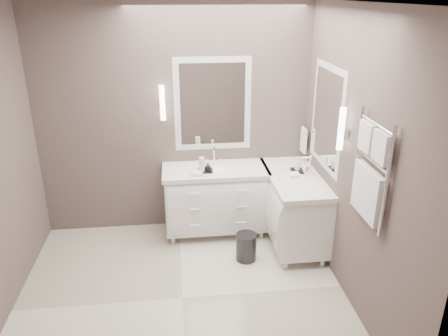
{
  "coord_description": "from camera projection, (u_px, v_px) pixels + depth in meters",
  "views": [
    {
      "loc": [
        -0.0,
        -3.49,
        2.78
      ],
      "look_at": [
        0.49,
        0.7,
        1.07
      ],
      "focal_mm": 35.0,
      "sensor_mm": 36.0,
      "label": 1
    }
  ],
  "objects": [
    {
      "name": "waste_bin",
      "position": [
        246.0,
        247.0,
        4.82
      ],
      "size": [
        0.24,
        0.24,
        0.32
      ],
      "primitive_type": "cylinder",
      "rotation": [
        0.0,
        0.0,
        0.07
      ],
      "color": "black",
      "rests_on": "floor"
    },
    {
      "name": "sconce_back",
      "position": [
        162.0,
        104.0,
        4.95
      ],
      "size": [
        0.06,
        0.06,
        0.4
      ],
      "color": "white",
      "rests_on": "wall_back"
    },
    {
      "name": "wall_front",
      "position": [
        182.0,
        276.0,
        2.36
      ],
      "size": [
        3.2,
        0.01,
        2.7
      ],
      "primitive_type": "cube",
      "color": "#554744",
      "rests_on": "floor"
    },
    {
      "name": "mirror_back",
      "position": [
        213.0,
        104.0,
        5.09
      ],
      "size": [
        0.9,
        0.02,
        1.1
      ],
      "color": "white",
      "rests_on": "wall_back"
    },
    {
      "name": "towel_ladder",
      "position": [
        370.0,
        176.0,
        3.53
      ],
      "size": [
        0.06,
        0.58,
        0.9
      ],
      "color": "white",
      "rests_on": "wall_right"
    },
    {
      "name": "amenity_tray_right",
      "position": [
        297.0,
        171.0,
        5.0
      ],
      "size": [
        0.15,
        0.19,
        0.03
      ],
      "primitive_type": "cube",
      "rotation": [
        0.0,
        0.0,
        -0.11
      ],
      "color": "black",
      "rests_on": "vanity_right"
    },
    {
      "name": "sconce_right",
      "position": [
        341.0,
        130.0,
        4.02
      ],
      "size": [
        0.06,
        0.06,
        0.4
      ],
      "color": "white",
      "rests_on": "wall_right"
    },
    {
      "name": "amenity_tray_back",
      "position": [
        205.0,
        171.0,
        5.01
      ],
      "size": [
        0.17,
        0.13,
        0.03
      ],
      "primitive_type": "cube",
      "rotation": [
        0.0,
        0.0,
        -0.05
      ],
      "color": "black",
      "rests_on": "vanity_back"
    },
    {
      "name": "soap_bottle_c",
      "position": [
        298.0,
        164.0,
        4.96
      ],
      "size": [
        0.07,
        0.07,
        0.16
      ],
      "primitive_type": "imported",
      "rotation": [
        0.0,
        0.0,
        0.12
      ],
      "color": "white",
      "rests_on": "amenity_tray_right"
    },
    {
      "name": "soap_bottle_b",
      "position": [
        208.0,
        167.0,
        4.97
      ],
      "size": [
        0.08,
        0.08,
        0.09
      ],
      "primitive_type": "imported",
      "rotation": [
        0.0,
        0.0,
        -0.19
      ],
      "color": "black",
      "rests_on": "amenity_tray_back"
    },
    {
      "name": "wall_right",
      "position": [
        356.0,
        162.0,
        3.92
      ],
      "size": [
        0.01,
        3.0,
        2.7
      ],
      "primitive_type": "cube",
      "color": "#554744",
      "rests_on": "floor"
    },
    {
      "name": "soap_bottle_a",
      "position": [
        202.0,
        164.0,
        5.0
      ],
      "size": [
        0.07,
        0.07,
        0.13
      ],
      "primitive_type": "imported",
      "rotation": [
        0.0,
        0.0,
        -0.23
      ],
      "color": "white",
      "rests_on": "amenity_tray_back"
    },
    {
      "name": "ceiling",
      "position": [
        170.0,
        2.0,
        3.24
      ],
      "size": [
        3.2,
        3.0,
        0.01
      ],
      "primitive_type": "cube",
      "color": "white",
      "rests_on": "wall_back"
    },
    {
      "name": "mirror_right",
      "position": [
        327.0,
        117.0,
        4.58
      ],
      "size": [
        0.02,
        0.9,
        1.1
      ],
      "color": "white",
      "rests_on": "wall_right"
    },
    {
      "name": "vanity_right",
      "position": [
        294.0,
        205.0,
        5.05
      ],
      "size": [
        0.59,
        1.24,
        0.97
      ],
      "color": "white",
      "rests_on": "floor"
    },
    {
      "name": "floor",
      "position": [
        183.0,
        298.0,
        4.26
      ],
      "size": [
        3.2,
        3.0,
        0.01
      ],
      "primitive_type": "cube",
      "color": "silver",
      "rests_on": "ground"
    },
    {
      "name": "wall_back",
      "position": [
        175.0,
        122.0,
        5.13
      ],
      "size": [
        3.2,
        0.01,
        2.7
      ],
      "primitive_type": "cube",
      "color": "#554744",
      "rests_on": "floor"
    },
    {
      "name": "water_bottle",
      "position": [
        202.0,
        165.0,
        4.95
      ],
      "size": [
        0.07,
        0.07,
        0.19
      ],
      "primitive_type": "cylinder",
      "rotation": [
        0.0,
        0.0,
        0.05
      ],
      "color": "silver",
      "rests_on": "vanity_back"
    },
    {
      "name": "vanity_back",
      "position": [
        216.0,
        196.0,
        5.25
      ],
      "size": [
        1.24,
        0.59,
        0.97
      ],
      "color": "white",
      "rests_on": "floor"
    },
    {
      "name": "towel_bar_corner",
      "position": [
        304.0,
        140.0,
        5.25
      ],
      "size": [
        0.03,
        0.22,
        0.3
      ],
      "color": "white",
      "rests_on": "wall_right"
    }
  ]
}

